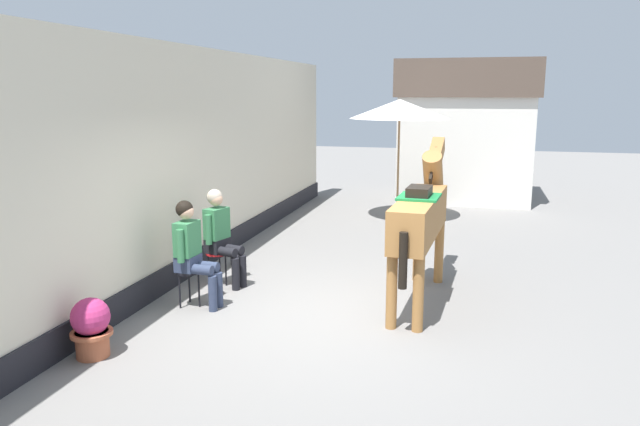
{
  "coord_description": "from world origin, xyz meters",
  "views": [
    {
      "loc": [
        1.7,
        -6.88,
        2.73
      ],
      "look_at": [
        -0.4,
        1.2,
        1.05
      ],
      "focal_mm": 33.86,
      "sensor_mm": 36.0,
      "label": 1
    }
  ],
  "objects_px": {
    "saddled_horse_center": "(421,215)",
    "satchel_bag": "(237,260)",
    "seated_visitor_near": "(192,248)",
    "spare_stool_white": "(399,236)",
    "seated_visitor_far": "(220,232)",
    "flower_planter_near": "(91,326)",
    "cafe_parasol": "(400,110)"
  },
  "relations": [
    {
      "from": "saddled_horse_center",
      "to": "satchel_bag",
      "type": "height_order",
      "value": "saddled_horse_center"
    },
    {
      "from": "seated_visitor_near",
      "to": "spare_stool_white",
      "type": "distance_m",
      "value": 3.72
    },
    {
      "from": "seated_visitor_far",
      "to": "flower_planter_near",
      "type": "height_order",
      "value": "seated_visitor_far"
    },
    {
      "from": "flower_planter_near",
      "to": "spare_stool_white",
      "type": "bearing_deg",
      "value": 60.07
    },
    {
      "from": "seated_visitor_far",
      "to": "flower_planter_near",
      "type": "xyz_separation_m",
      "value": [
        -0.34,
        -2.57,
        -0.44
      ]
    },
    {
      "from": "seated_visitor_near",
      "to": "satchel_bag",
      "type": "xyz_separation_m",
      "value": [
        -0.15,
        1.83,
        -0.68
      ]
    },
    {
      "from": "spare_stool_white",
      "to": "satchel_bag",
      "type": "relative_size",
      "value": 1.64
    },
    {
      "from": "seated_visitor_near",
      "to": "saddled_horse_center",
      "type": "bearing_deg",
      "value": 19.56
    },
    {
      "from": "satchel_bag",
      "to": "flower_planter_near",
      "type": "bearing_deg",
      "value": -46.28
    },
    {
      "from": "cafe_parasol",
      "to": "spare_stool_white",
      "type": "xyz_separation_m",
      "value": [
        0.44,
        -3.12,
        -1.96
      ]
    },
    {
      "from": "spare_stool_white",
      "to": "satchel_bag",
      "type": "xyz_separation_m",
      "value": [
        -2.44,
        -1.09,
        -0.3
      ]
    },
    {
      "from": "seated_visitor_near",
      "to": "spare_stool_white",
      "type": "height_order",
      "value": "seated_visitor_near"
    },
    {
      "from": "seated_visitor_far",
      "to": "spare_stool_white",
      "type": "height_order",
      "value": "seated_visitor_far"
    },
    {
      "from": "cafe_parasol",
      "to": "saddled_horse_center",
      "type": "bearing_deg",
      "value": -79.37
    },
    {
      "from": "satchel_bag",
      "to": "seated_visitor_far",
      "type": "bearing_deg",
      "value": -34.23
    },
    {
      "from": "seated_visitor_near",
      "to": "cafe_parasol",
      "type": "height_order",
      "value": "cafe_parasol"
    },
    {
      "from": "cafe_parasol",
      "to": "satchel_bag",
      "type": "distance_m",
      "value": 5.18
    },
    {
      "from": "spare_stool_white",
      "to": "seated_visitor_far",
      "type": "bearing_deg",
      "value": -138.83
    },
    {
      "from": "spare_stool_white",
      "to": "seated_visitor_near",
      "type": "bearing_deg",
      "value": -128.06
    },
    {
      "from": "seated_visitor_near",
      "to": "saddled_horse_center",
      "type": "relative_size",
      "value": 0.46
    },
    {
      "from": "flower_planter_near",
      "to": "satchel_bag",
      "type": "bearing_deg",
      "value": 86.78
    },
    {
      "from": "cafe_parasol",
      "to": "spare_stool_white",
      "type": "relative_size",
      "value": 5.61
    },
    {
      "from": "seated_visitor_near",
      "to": "cafe_parasol",
      "type": "distance_m",
      "value": 6.51
    },
    {
      "from": "satchel_bag",
      "to": "cafe_parasol",
      "type": "bearing_deg",
      "value": 111.56
    },
    {
      "from": "saddled_horse_center",
      "to": "spare_stool_white",
      "type": "height_order",
      "value": "saddled_horse_center"
    },
    {
      "from": "flower_planter_near",
      "to": "saddled_horse_center",
      "type": "bearing_deg",
      "value": 40.14
    },
    {
      "from": "saddled_horse_center",
      "to": "flower_planter_near",
      "type": "xyz_separation_m",
      "value": [
        -3.14,
        -2.65,
        -0.82
      ]
    },
    {
      "from": "seated_visitor_near",
      "to": "flower_planter_near",
      "type": "relative_size",
      "value": 2.17
    },
    {
      "from": "saddled_horse_center",
      "to": "flower_planter_near",
      "type": "height_order",
      "value": "saddled_horse_center"
    },
    {
      "from": "seated_visitor_near",
      "to": "flower_planter_near",
      "type": "height_order",
      "value": "seated_visitor_near"
    },
    {
      "from": "seated_visitor_far",
      "to": "cafe_parasol",
      "type": "relative_size",
      "value": 0.54
    },
    {
      "from": "seated_visitor_near",
      "to": "satchel_bag",
      "type": "bearing_deg",
      "value": 94.77
    }
  ]
}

